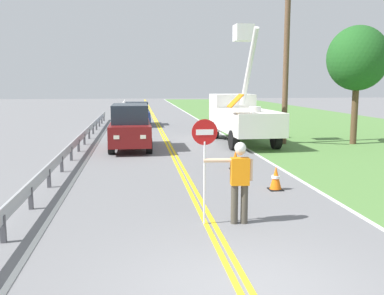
{
  "coord_description": "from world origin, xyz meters",
  "views": [
    {
      "loc": [
        -1.57,
        -6.0,
        3.1
      ],
      "look_at": [
        0.04,
        6.63,
        1.2
      ],
      "focal_mm": 40.73,
      "sensor_mm": 36.0,
      "label": 1
    }
  ],
  "objects_px": {
    "stop_sign_paddle": "(205,148)",
    "oncoming_sedan_second": "(137,114)",
    "utility_bucket_truck": "(241,115)",
    "traffic_cone_lead": "(276,179)",
    "roadside_tree_verge": "(357,59)",
    "traffic_cone_mid": "(235,160)",
    "oncoming_suv_nearest": "(130,127)",
    "flagger_worker": "(239,177)",
    "utility_pole_near": "(286,58)"
  },
  "relations": [
    {
      "from": "stop_sign_paddle",
      "to": "oncoming_suv_nearest",
      "type": "bearing_deg",
      "value": 98.75
    },
    {
      "from": "utility_bucket_truck",
      "to": "utility_pole_near",
      "type": "height_order",
      "value": "utility_pole_near"
    },
    {
      "from": "flagger_worker",
      "to": "utility_bucket_truck",
      "type": "distance_m",
      "value": 13.41
    },
    {
      "from": "oncoming_sedan_second",
      "to": "roadside_tree_verge",
      "type": "height_order",
      "value": "roadside_tree_verge"
    },
    {
      "from": "oncoming_suv_nearest",
      "to": "utility_pole_near",
      "type": "height_order",
      "value": "utility_pole_near"
    },
    {
      "from": "flagger_worker",
      "to": "stop_sign_paddle",
      "type": "bearing_deg",
      "value": 176.55
    },
    {
      "from": "traffic_cone_lead",
      "to": "roadside_tree_verge",
      "type": "distance_m",
      "value": 11.89
    },
    {
      "from": "traffic_cone_mid",
      "to": "stop_sign_paddle",
      "type": "bearing_deg",
      "value": -109.21
    },
    {
      "from": "utility_bucket_truck",
      "to": "traffic_cone_lead",
      "type": "distance_m",
      "value": 10.32
    },
    {
      "from": "utility_bucket_truck",
      "to": "oncoming_sedan_second",
      "type": "distance_m",
      "value": 11.28
    },
    {
      "from": "utility_bucket_truck",
      "to": "oncoming_sedan_second",
      "type": "height_order",
      "value": "utility_bucket_truck"
    },
    {
      "from": "traffic_cone_mid",
      "to": "roadside_tree_verge",
      "type": "height_order",
      "value": "roadside_tree_verge"
    },
    {
      "from": "traffic_cone_mid",
      "to": "roadside_tree_verge",
      "type": "relative_size",
      "value": 0.12
    },
    {
      "from": "stop_sign_paddle",
      "to": "oncoming_sedan_second",
      "type": "xyz_separation_m",
      "value": [
        -1.41,
        22.87,
        -0.88
      ]
    },
    {
      "from": "traffic_cone_mid",
      "to": "roadside_tree_verge",
      "type": "distance_m",
      "value": 10.15
    },
    {
      "from": "utility_bucket_truck",
      "to": "traffic_cone_mid",
      "type": "relative_size",
      "value": 9.81
    },
    {
      "from": "flagger_worker",
      "to": "traffic_cone_mid",
      "type": "distance_m",
      "value": 6.15
    },
    {
      "from": "traffic_cone_lead",
      "to": "traffic_cone_mid",
      "type": "height_order",
      "value": "same"
    },
    {
      "from": "utility_pole_near",
      "to": "roadside_tree_verge",
      "type": "distance_m",
      "value": 3.52
    },
    {
      "from": "flagger_worker",
      "to": "traffic_cone_lead",
      "type": "distance_m",
      "value": 3.43
    },
    {
      "from": "stop_sign_paddle",
      "to": "traffic_cone_lead",
      "type": "height_order",
      "value": "stop_sign_paddle"
    },
    {
      "from": "stop_sign_paddle",
      "to": "oncoming_sedan_second",
      "type": "height_order",
      "value": "stop_sign_paddle"
    },
    {
      "from": "oncoming_sedan_second",
      "to": "utility_pole_near",
      "type": "xyz_separation_m",
      "value": [
        7.43,
        -10.72,
        3.47
      ]
    },
    {
      "from": "traffic_cone_lead",
      "to": "oncoming_suv_nearest",
      "type": "bearing_deg",
      "value": 116.75
    },
    {
      "from": "utility_bucket_truck",
      "to": "traffic_cone_mid",
      "type": "bearing_deg",
      "value": -105.11
    },
    {
      "from": "oncoming_suv_nearest",
      "to": "oncoming_sedan_second",
      "type": "relative_size",
      "value": 1.12
    },
    {
      "from": "flagger_worker",
      "to": "roadside_tree_verge",
      "type": "height_order",
      "value": "roadside_tree_verge"
    },
    {
      "from": "traffic_cone_lead",
      "to": "utility_bucket_truck",
      "type": "bearing_deg",
      "value": 82.05
    },
    {
      "from": "oncoming_suv_nearest",
      "to": "oncoming_sedan_second",
      "type": "height_order",
      "value": "oncoming_suv_nearest"
    },
    {
      "from": "oncoming_sedan_second",
      "to": "stop_sign_paddle",
      "type": "bearing_deg",
      "value": -86.47
    },
    {
      "from": "flagger_worker",
      "to": "traffic_cone_mid",
      "type": "relative_size",
      "value": 2.61
    },
    {
      "from": "stop_sign_paddle",
      "to": "utility_pole_near",
      "type": "height_order",
      "value": "utility_pole_near"
    },
    {
      "from": "oncoming_suv_nearest",
      "to": "traffic_cone_mid",
      "type": "distance_m",
      "value": 6.63
    },
    {
      "from": "oncoming_suv_nearest",
      "to": "utility_bucket_truck",
      "type": "bearing_deg",
      "value": 16.22
    },
    {
      "from": "roadside_tree_verge",
      "to": "oncoming_suv_nearest",
      "type": "bearing_deg",
      "value": -178.5
    },
    {
      "from": "flagger_worker",
      "to": "traffic_cone_lead",
      "type": "relative_size",
      "value": 2.61
    },
    {
      "from": "utility_bucket_truck",
      "to": "traffic_cone_mid",
      "type": "height_order",
      "value": "utility_bucket_truck"
    },
    {
      "from": "utility_bucket_truck",
      "to": "traffic_cone_lead",
      "type": "relative_size",
      "value": 9.81
    },
    {
      "from": "oncoming_suv_nearest",
      "to": "roadside_tree_verge",
      "type": "relative_size",
      "value": 0.78
    },
    {
      "from": "flagger_worker",
      "to": "oncoming_suv_nearest",
      "type": "distance_m",
      "value": 11.63
    },
    {
      "from": "roadside_tree_verge",
      "to": "traffic_cone_mid",
      "type": "bearing_deg",
      "value": -142.63
    },
    {
      "from": "oncoming_suv_nearest",
      "to": "traffic_cone_lead",
      "type": "height_order",
      "value": "oncoming_suv_nearest"
    },
    {
      "from": "flagger_worker",
      "to": "utility_pole_near",
      "type": "bearing_deg",
      "value": 66.7
    },
    {
      "from": "flagger_worker",
      "to": "oncoming_sedan_second",
      "type": "bearing_deg",
      "value": 95.43
    },
    {
      "from": "oncoming_suv_nearest",
      "to": "traffic_cone_lead",
      "type": "distance_m",
      "value": 9.55
    },
    {
      "from": "stop_sign_paddle",
      "to": "traffic_cone_mid",
      "type": "bearing_deg",
      "value": 70.79
    },
    {
      "from": "stop_sign_paddle",
      "to": "roadside_tree_verge",
      "type": "xyz_separation_m",
      "value": [
        9.5,
        11.6,
        2.56
      ]
    },
    {
      "from": "oncoming_suv_nearest",
      "to": "traffic_cone_lead",
      "type": "xyz_separation_m",
      "value": [
        4.29,
        -8.5,
        -0.72
      ]
    },
    {
      "from": "traffic_cone_lead",
      "to": "traffic_cone_mid",
      "type": "distance_m",
      "value": 3.15
    },
    {
      "from": "flagger_worker",
      "to": "roadside_tree_verge",
      "type": "xyz_separation_m",
      "value": [
        8.74,
        11.65,
        3.22
      ]
    }
  ]
}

